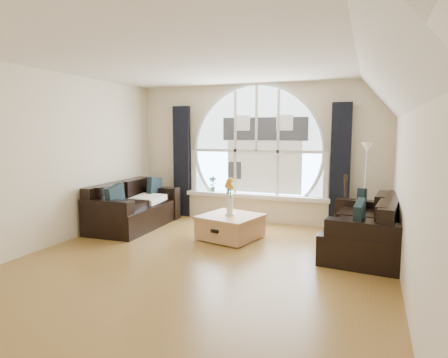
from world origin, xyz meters
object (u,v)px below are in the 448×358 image
(guitar, at_px, (345,204))
(potted_plant, at_px, (213,184))
(sofa_left, at_px, (135,206))
(vase_flowers, at_px, (230,192))
(coffee_chest, at_px, (230,226))
(sofa_right, at_px, (363,226))
(floor_lamp, at_px, (365,190))

(guitar, bearing_deg, potted_plant, 159.45)
(sofa_left, height_order, vase_flowers, vase_flowers)
(vase_flowers, bearing_deg, guitar, 29.74)
(sofa_left, height_order, coffee_chest, sofa_left)
(sofa_right, distance_m, vase_flowers, 2.13)
(sofa_right, bearing_deg, potted_plant, 162.26)
(potted_plant, bearing_deg, vase_flowers, -57.67)
(guitar, distance_m, potted_plant, 2.67)
(sofa_left, xyz_separation_m, floor_lamp, (4.03, 0.87, 0.40))
(guitar, xyz_separation_m, potted_plant, (-2.64, 0.37, 0.18))
(guitar, relative_size, potted_plant, 3.32)
(coffee_chest, relative_size, potted_plant, 2.81)
(guitar, bearing_deg, sofa_right, -84.58)
(coffee_chest, bearing_deg, sofa_left, -169.41)
(sofa_left, xyz_separation_m, sofa_right, (4.03, -0.12, 0.00))
(coffee_chest, height_order, vase_flowers, vase_flowers)
(vase_flowers, bearing_deg, potted_plant, 122.33)
(sofa_left, relative_size, vase_flowers, 2.68)
(vase_flowers, distance_m, potted_plant, 1.63)
(guitar, bearing_deg, coffee_chest, -162.94)
(coffee_chest, height_order, floor_lamp, floor_lamp)
(vase_flowers, xyz_separation_m, guitar, (1.77, 1.01, -0.26))
(potted_plant, bearing_deg, guitar, -7.90)
(sofa_right, relative_size, vase_flowers, 2.66)
(sofa_right, relative_size, guitar, 1.76)
(sofa_right, xyz_separation_m, potted_plant, (-2.96, 1.35, 0.31))
(sofa_right, relative_size, potted_plant, 5.83)
(sofa_left, bearing_deg, vase_flowers, -5.94)
(floor_lamp, bearing_deg, sofa_left, -167.80)
(coffee_chest, bearing_deg, vase_flowers, -130.76)
(coffee_chest, bearing_deg, sofa_right, 14.90)
(sofa_left, bearing_deg, guitar, 11.39)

